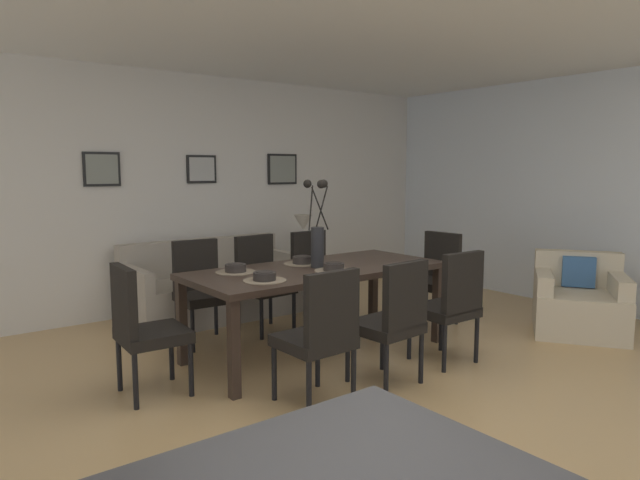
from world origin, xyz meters
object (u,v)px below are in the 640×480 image
Objects in this scene: sofa at (214,290)px; framed_picture_right at (282,169)px; dining_chair_far_right at (261,278)px; table_lamp at (303,227)px; framed_picture_center at (202,169)px; framed_picture_left at (102,169)px; dining_chair_mid_right at (315,271)px; armchair at (579,303)px; bowl_near_left at (265,275)px; dining_chair_head_east at (435,273)px; dining_chair_mid_left at (451,301)px; bowl_near_right at (236,267)px; bowl_far_right at (302,259)px; dining_chair_far_left at (393,317)px; dining_chair_near_right at (201,286)px; centerpiece_vase at (318,234)px; dining_chair_near_left at (321,331)px; dining_chair_head_west at (142,324)px; bowl_far_left at (334,266)px; side_table at (303,280)px; dining_table at (318,275)px.

framed_picture_right is (1.21, 0.48, 1.28)m from sofa.
framed_picture_right reaches higher than dining_chair_far_right.
table_lamp is 1.44× the size of framed_picture_center.
framed_picture_left is 1.03× the size of framed_picture_center.
dining_chair_mid_right is 1.71m from framed_picture_right.
table_lamp is 0.46× the size of armchair.
bowl_near_left reaches higher than sofa.
armchair is (0.83, -1.08, -0.23)m from dining_chair_head_east.
bowl_near_left is at bearing 154.04° from dining_chair_mid_left.
bowl_near_right is 0.66m from bowl_far_right.
table_lamp is (1.04, 2.52, 0.38)m from dining_chair_far_left.
dining_chair_mid_right is (0.65, 1.78, 0.00)m from dining_chair_far_left.
dining_chair_mid_left is 5.41× the size of bowl_far_right.
bowl_near_right is (-0.02, -0.69, 0.27)m from dining_chair_near_right.
centerpiece_vase reaches higher than bowl_far_right.
dining_chair_far_left is 1.90m from dining_chair_mid_right.
dining_chair_near_right is 1.00× the size of dining_chair_far_left.
armchair is at bearing -52.31° from dining_chair_head_east.
dining_chair_near_right is at bearing -144.51° from framed_picture_right.
dining_chair_near_left is 1.00× the size of dining_chair_head_west.
dining_chair_head_west is at bearing -149.41° from dining_chair_far_right.
dining_chair_head_west is 2.53× the size of framed_picture_left.
dining_chair_mid_right is 5.41× the size of bowl_near_right.
dining_chair_far_left is 0.99m from bowl_near_left.
bowl_far_left is 2.48m from framed_picture_center.
bowl_far_left is at bearing -89.46° from dining_chair_far_right.
framed_picture_center is at bearing 74.37° from bowl_near_left.
dining_chair_far_left and dining_chair_head_east have the same top height.
bowl_near_right is 2.18m from framed_picture_center.
framed_picture_right reaches higher than bowl_near_right.
dining_chair_far_right is 0.72m from bowl_far_right.
dining_chair_mid_right is at bearing 69.92° from dining_chair_far_left.
dining_chair_near_left is at bearing -90.19° from dining_chair_near_right.
dining_chair_mid_right is 2.20× the size of framed_picture_right.
centerpiece_vase is at bearing -122.36° from side_table.
dining_table is 4.23× the size of side_table.
dining_chair_near_left is 1.87m from dining_chair_far_right.
framed_picture_right reaches higher than sofa.
table_lamp is (1.02, 1.39, 0.11)m from bowl_far_right.
dining_table is 1.08m from dining_chair_mid_right.
dining_chair_mid_right is 1.23m from dining_chair_head_east.
dining_chair_far_left is 1.00× the size of dining_chair_far_right.
bowl_near_left is 0.41× the size of framed_picture_right.
side_table is 0.47× the size of armchair.
framed_picture_center is at bearing 90.02° from centerpiece_vase.
dining_chair_far_left is at bearing -90.30° from dining_chair_far_right.
centerpiece_vase is 0.33m from bowl_far_left.
dining_table is 1.98× the size of armchair.
framed_picture_center is 0.84× the size of framed_picture_right.
framed_picture_center reaches higher than table_lamp.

